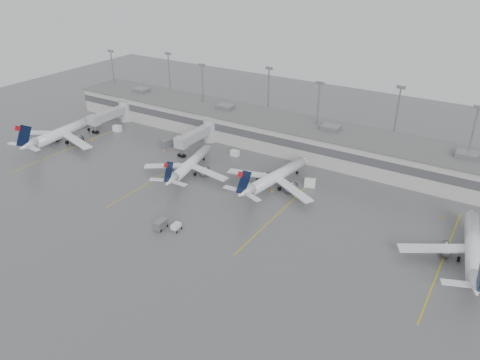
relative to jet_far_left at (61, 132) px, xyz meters
The scene contains 20 objects.
ground 63.37m from the jet_far_left, 23.58° to the right, with size 260.00×260.00×0.00m, color #535356.
terminal 66.57m from the jet_far_left, 29.38° to the left, with size 152.00×17.00×9.45m.
light_masts 70.14m from the jet_far_left, 33.53° to the left, with size 142.40×8.00×20.60m.
jet_bridge_left 20.57m from the jet_far_left, 82.99° to the left, with size 4.00×17.20×7.00m.
jet_bridge_right 42.70m from the jet_far_left, 28.54° to the left, with size 4.00×17.20×7.00m.
stand_markings 58.11m from the jet_far_left, ahead, with size 105.25×40.00×0.01m.
jet_far_left is the anchor object (origin of this frame).
jet_mid_left 46.29m from the jet_far_left, ahead, with size 23.41×26.51×8.67m.
jet_mid_right 69.27m from the jet_far_left, ahead, with size 25.38×28.67×9.32m.
jet_far_right 115.10m from the jet_far_left, ahead, with size 26.75×30.23×9.84m.
baggage_tug 63.63m from the jet_far_left, 18.46° to the right, with size 1.74×2.56×1.59m.
baggage_cart 61.00m from the jet_far_left, 20.48° to the right, with size 1.98×3.23×2.01m.
gse_uld_a 17.46m from the jet_far_left, 65.80° to the left, with size 2.59×1.72×1.83m, color white.
gse_uld_b 53.62m from the jet_far_left, 21.18° to the left, with size 2.31×1.54×1.64m, color white.
gse_uld_c 77.26m from the jet_far_left, ahead, with size 2.68×1.79×1.90m, color white.
gse_loader 32.39m from the jet_far_left, 26.34° to the left, with size 2.16×3.46×2.16m, color slate.
cone_a 8.89m from the jet_far_left, 41.66° to the left, with size 0.50×0.50×0.79m, color orange.
cone_b 32.72m from the jet_far_left, 20.18° to the left, with size 0.42×0.42×0.68m, color orange.
cone_c 69.72m from the jet_far_left, ahead, with size 0.49×0.49×0.77m, color orange.
cone_d 108.41m from the jet_far_left, ahead, with size 0.40×0.40×0.63m, color orange.
Camera 1 is at (58.02, -58.64, 54.61)m, focal length 35.00 mm.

